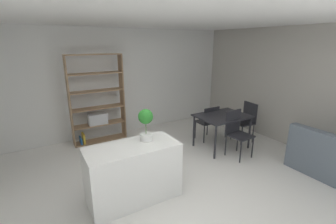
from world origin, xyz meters
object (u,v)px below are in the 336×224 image
(dining_table, at_px, (222,119))
(dining_chair_near, at_px, (236,130))
(potted_plant_on_island, at_px, (146,122))
(open_bookshelf, at_px, (97,106))
(dining_chair_window_side, at_px, (246,118))
(dining_chair_far, at_px, (209,120))
(kitchen_island, at_px, (133,173))

(dining_table, height_order, dining_chair_near, dining_chair_near)
(dining_table, xyz_separation_m, dining_chair_near, (-0.01, -0.44, -0.11))
(potted_plant_on_island, xyz_separation_m, dining_chair_near, (2.18, 0.19, -0.61))
(potted_plant_on_island, xyz_separation_m, open_bookshelf, (-0.15, 2.44, -0.30))
(potted_plant_on_island, xyz_separation_m, dining_chair_window_side, (2.97, 0.62, -0.62))
(potted_plant_on_island, relative_size, open_bookshelf, 0.24)
(open_bookshelf, bearing_deg, potted_plant_on_island, -86.37)
(potted_plant_on_island, distance_m, dining_chair_far, 2.53)
(kitchen_island, relative_size, dining_chair_window_side, 1.43)
(kitchen_island, height_order, dining_table, kitchen_island)
(open_bookshelf, xyz_separation_m, dining_chair_far, (2.34, -1.34, -0.36))
(dining_chair_near, bearing_deg, dining_chair_window_side, 24.40)
(dining_chair_window_side, height_order, dining_chair_near, dining_chair_near)
(dining_chair_far, height_order, dining_chair_window_side, dining_chair_window_side)
(kitchen_island, distance_m, dining_chair_near, 2.46)
(dining_chair_window_side, bearing_deg, potted_plant_on_island, -72.09)
(kitchen_island, height_order, dining_chair_near, dining_chair_near)
(open_bookshelf, relative_size, dining_chair_far, 2.42)
(kitchen_island, relative_size, dining_table, 1.21)
(dining_chair_far, xyz_separation_m, dining_chair_window_side, (0.78, -0.47, 0.04))
(dining_table, bearing_deg, open_bookshelf, 142.40)
(dining_table, bearing_deg, dining_chair_far, 89.84)
(open_bookshelf, xyz_separation_m, dining_chair_window_side, (3.12, -1.81, -0.32))
(kitchen_island, distance_m, dining_table, 2.57)
(kitchen_island, xyz_separation_m, potted_plant_on_island, (0.27, 0.08, 0.75))
(kitchen_island, distance_m, dining_chair_window_side, 3.32)
(kitchen_island, xyz_separation_m, dining_chair_near, (2.45, 0.27, 0.14))
(dining_chair_far, bearing_deg, open_bookshelf, -30.61)
(dining_table, bearing_deg, potted_plant_on_island, -163.82)
(dining_chair_window_side, xyz_separation_m, dining_chair_near, (-0.79, -0.43, 0.01))
(kitchen_island, bearing_deg, dining_chair_near, 6.38)
(dining_chair_far, height_order, dining_chair_near, dining_chair_near)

